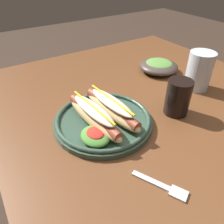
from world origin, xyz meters
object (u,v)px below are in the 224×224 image
at_px(hot_dog_plate, 103,117).
at_px(fork, 164,187).
at_px(extra_cup, 178,97).
at_px(water_cup, 199,71).
at_px(side_bowl, 159,66).

xyz_separation_m(hot_dog_plate, fork, (0.24, -0.00, -0.02)).
distance_m(hot_dog_plate, extra_cup, 0.23).
bearing_deg(fork, water_cup, 95.70).
bearing_deg(side_bowl, water_cup, 6.55).
height_order(water_cup, extra_cup, water_cup).
bearing_deg(side_bowl, hot_dog_plate, -64.87).
bearing_deg(hot_dog_plate, fork, -0.07).
bearing_deg(side_bowl, fork, -41.49).
bearing_deg(extra_cup, fork, -50.83).
relative_size(fork, side_bowl, 0.76).
xyz_separation_m(extra_cup, side_bowl, (-0.24, 0.15, -0.03)).
height_order(hot_dog_plate, side_bowl, hot_dog_plate).
xyz_separation_m(fork, water_cup, (-0.25, 0.39, 0.06)).
xyz_separation_m(water_cup, side_bowl, (-0.17, -0.02, -0.04)).
bearing_deg(hot_dog_plate, extra_cup, 72.60).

